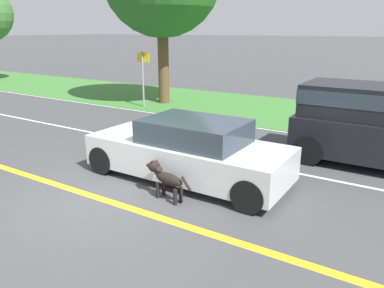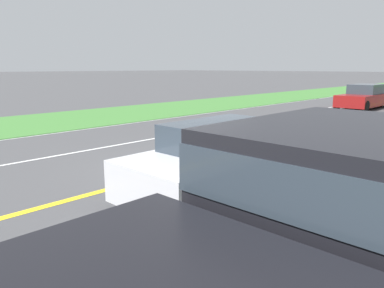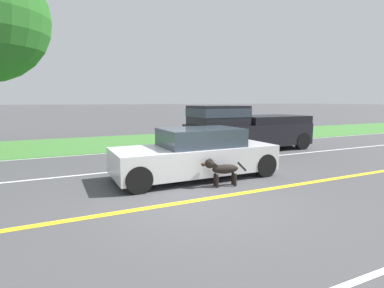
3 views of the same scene
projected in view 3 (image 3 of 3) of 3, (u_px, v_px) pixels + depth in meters
name	position (u px, v px, depth m)	size (l,w,h in m)	color
ground_plane	(196.00, 201.00, 6.55)	(400.00, 400.00, 0.00)	#424244
centre_divider_line	(196.00, 200.00, 6.55)	(0.18, 160.00, 0.01)	yellow
lane_edge_line_right	(124.00, 152.00, 12.81)	(0.14, 160.00, 0.01)	white
lane_dash_same_dir	(148.00, 168.00, 9.68)	(0.10, 160.00, 0.01)	white
grass_verge_right	(111.00, 143.00, 15.49)	(6.00, 160.00, 0.03)	#3D7533
ego_car	(196.00, 154.00, 8.50)	(1.83, 4.58, 1.40)	silver
dog	(221.00, 169.00, 7.59)	(0.38, 1.23, 0.76)	black
pickup_truck	(244.00, 128.00, 13.15)	(2.12, 5.56, 1.97)	black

